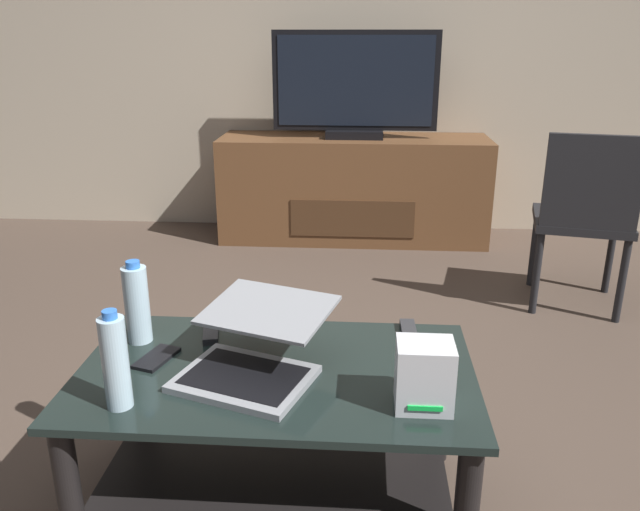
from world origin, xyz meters
The scene contains 13 objects.
ground_plane centered at (0.00, 0.00, 0.00)m, with size 7.68×7.68×0.00m, color #4C3D33.
back_wall centered at (0.00, 2.59, 1.40)m, with size 6.40×0.12×2.80m, color #B2A38C.
coffee_table centered at (-0.14, -0.32, 0.31)m, with size 1.06×0.62×0.45m.
media_cabinet centered at (0.02, 2.27, 0.33)m, with size 1.73×0.52×0.67m.
television centered at (0.02, 2.25, 0.98)m, with size 1.03×0.20×0.65m.
dining_chair centered at (1.14, 1.18, 0.50)m, with size 0.52×0.52×0.88m.
laptop centered at (-0.19, -0.33, 0.52)m, with size 0.44×0.48×0.16m.
router_box centered at (0.24, -0.46, 0.53)m, with size 0.14×0.12×0.17m.
water_bottle_near centered at (-0.49, -0.52, 0.57)m, with size 0.06×0.06×0.25m.
water_bottle_far centered at (-0.56, -0.18, 0.57)m, with size 0.07×0.07×0.25m.
cell_phone centered at (-0.48, -0.29, 0.46)m, with size 0.07×0.14×0.01m, color black.
tv_remote centered at (0.23, -0.09, 0.46)m, with size 0.04×0.16×0.02m, color #2D2D30.
soundbar_remote centered at (-0.36, -0.12, 0.46)m, with size 0.04×0.16×0.02m, color #2D2D30.
Camera 1 is at (0.08, -1.80, 1.31)m, focal length 35.48 mm.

